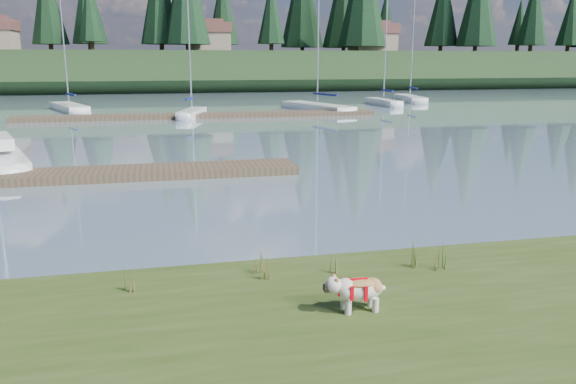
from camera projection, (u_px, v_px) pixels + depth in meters
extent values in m
plane|color=#819AAC|center=(174.00, 118.00, 40.77)|extent=(200.00, 200.00, 0.00)
cube|color=#1D3118|center=(166.00, 71.00, 81.03)|extent=(200.00, 20.00, 5.00)
cylinder|color=silver|center=(348.00, 307.00, 8.59)|extent=(0.11, 0.11, 0.22)
cylinder|color=silver|center=(344.00, 301.00, 8.80)|extent=(0.11, 0.11, 0.22)
cylinder|color=silver|center=(375.00, 305.00, 8.68)|extent=(0.11, 0.11, 0.22)
cylinder|color=silver|center=(370.00, 299.00, 8.89)|extent=(0.11, 0.11, 0.22)
ellipsoid|color=silver|center=(361.00, 289.00, 8.69)|extent=(0.73, 0.37, 0.34)
ellipsoid|color=#AE7B41|center=(361.00, 283.00, 8.66)|extent=(0.51, 0.35, 0.12)
ellipsoid|color=silver|center=(333.00, 285.00, 8.58)|extent=(0.26, 0.27, 0.25)
cube|color=black|center=(326.00, 288.00, 8.56)|extent=(0.08, 0.13, 0.10)
cube|color=#4C3D2C|center=(74.00, 175.00, 19.95)|extent=(16.00, 2.00, 0.30)
cube|color=#4C3D2C|center=(202.00, 115.00, 41.16)|extent=(26.00, 2.20, 0.30)
cube|color=white|center=(69.00, 108.00, 46.38)|extent=(4.04, 7.20, 0.70)
ellipsoid|color=white|center=(60.00, 105.00, 49.26)|extent=(2.14, 2.36, 0.70)
cylinder|color=silver|center=(63.00, 31.00, 44.97)|extent=(0.12, 0.12, 11.09)
cube|color=navy|center=(71.00, 94.00, 45.32)|extent=(1.19, 2.71, 0.20)
cube|color=white|center=(192.00, 114.00, 41.38)|extent=(2.51, 5.21, 0.70)
ellipsoid|color=white|center=(199.00, 111.00, 43.85)|extent=(1.45, 1.64, 0.70)
cylinder|color=silver|center=(189.00, 50.00, 40.33)|extent=(0.12, 0.12, 8.00)
cube|color=navy|center=(189.00, 99.00, 40.44)|extent=(0.75, 2.00, 0.20)
cube|color=white|center=(317.00, 108.00, 46.69)|extent=(4.44, 8.53, 0.70)
ellipsoid|color=white|center=(291.00, 105.00, 50.17)|extent=(2.45, 2.74, 0.70)
cylinder|color=silver|center=(318.00, 20.00, 45.07)|extent=(0.12, 0.12, 12.84)
cube|color=navy|center=(325.00, 94.00, 45.47)|extent=(1.24, 3.22, 0.20)
cube|color=white|center=(383.00, 103.00, 52.02)|extent=(1.59, 5.65, 0.70)
ellipsoid|color=white|center=(371.00, 101.00, 54.63)|extent=(1.30, 1.59, 0.70)
cylinder|color=silver|center=(385.00, 49.00, 50.89)|extent=(0.12, 0.12, 8.62)
cube|color=navy|center=(388.00, 91.00, 51.03)|extent=(0.33, 2.23, 0.20)
cube|color=white|center=(410.00, 99.00, 57.00)|extent=(2.67, 7.25, 0.70)
ellipsoid|color=white|center=(401.00, 97.00, 60.44)|extent=(1.82, 2.15, 0.70)
cylinder|color=silver|center=(413.00, 39.00, 55.64)|extent=(0.12, 0.12, 10.58)
cube|color=navy|center=(413.00, 88.00, 55.79)|extent=(0.63, 2.82, 0.20)
cone|color=#475B23|center=(262.00, 266.00, 9.92)|extent=(0.03, 0.03, 0.52)
cone|color=brown|center=(269.00, 269.00, 9.89)|extent=(0.03, 0.03, 0.41)
cone|color=#475B23|center=(265.00, 263.00, 9.96)|extent=(0.03, 0.03, 0.57)
cone|color=brown|center=(270.00, 270.00, 9.94)|extent=(0.03, 0.03, 0.36)
cone|color=#475B23|center=(264.00, 269.00, 9.86)|extent=(0.03, 0.03, 0.46)
cone|color=#475B23|center=(256.00, 260.00, 10.28)|extent=(0.03, 0.03, 0.47)
cone|color=brown|center=(262.00, 263.00, 10.25)|extent=(0.03, 0.03, 0.37)
cone|color=#475B23|center=(259.00, 258.00, 10.32)|extent=(0.03, 0.03, 0.52)
cone|color=brown|center=(263.00, 263.00, 10.30)|extent=(0.03, 0.03, 0.33)
cone|color=#475B23|center=(257.00, 262.00, 10.21)|extent=(0.03, 0.03, 0.42)
cone|color=#475B23|center=(436.00, 256.00, 10.41)|extent=(0.03, 0.03, 0.52)
cone|color=brown|center=(443.00, 260.00, 10.37)|extent=(0.03, 0.03, 0.41)
cone|color=#475B23|center=(438.00, 254.00, 10.44)|extent=(0.03, 0.03, 0.57)
cone|color=brown|center=(444.00, 260.00, 10.42)|extent=(0.03, 0.03, 0.36)
cone|color=#475B23|center=(439.00, 259.00, 10.34)|extent=(0.03, 0.03, 0.46)
cone|color=#475B23|center=(126.00, 278.00, 9.43)|extent=(0.03, 0.03, 0.48)
cone|color=brown|center=(133.00, 281.00, 9.39)|extent=(0.03, 0.03, 0.38)
cone|color=#475B23|center=(130.00, 275.00, 9.46)|extent=(0.03, 0.03, 0.52)
cone|color=brown|center=(135.00, 282.00, 9.44)|extent=(0.03, 0.03, 0.33)
cone|color=#475B23|center=(127.00, 281.00, 9.36)|extent=(0.03, 0.03, 0.43)
cone|color=#475B23|center=(329.00, 262.00, 10.28)|extent=(0.03, 0.03, 0.39)
cone|color=brown|center=(336.00, 265.00, 10.25)|extent=(0.03, 0.03, 0.31)
cone|color=#475B23|center=(332.00, 260.00, 10.32)|extent=(0.03, 0.03, 0.43)
cone|color=brown|center=(337.00, 265.00, 10.30)|extent=(0.03, 0.03, 0.27)
cone|color=#475B23|center=(332.00, 264.00, 10.21)|extent=(0.03, 0.03, 0.35)
cone|color=#475B23|center=(413.00, 254.00, 10.52)|extent=(0.03, 0.03, 0.50)
cone|color=brown|center=(420.00, 258.00, 10.48)|extent=(0.03, 0.03, 0.40)
cone|color=#475B23|center=(416.00, 252.00, 10.55)|extent=(0.03, 0.03, 0.55)
cone|color=brown|center=(421.00, 258.00, 10.53)|extent=(0.03, 0.03, 0.35)
cone|color=#475B23|center=(416.00, 257.00, 10.45)|extent=(0.03, 0.03, 0.45)
cube|color=#33281C|center=(215.00, 279.00, 10.75)|extent=(60.00, 0.50, 0.14)
cylinder|color=#382619|center=(90.00, 46.00, 77.18)|extent=(0.60, 0.60, 1.80)
cone|color=black|center=(87.00, 2.00, 75.83)|extent=(4.84, 4.84, 11.00)
cylinder|color=#382619|center=(188.00, 46.00, 74.24)|extent=(0.60, 0.60, 1.80)
cylinder|color=#382619|center=(271.00, 47.00, 80.58)|extent=(0.60, 0.60, 1.80)
cone|color=black|center=(271.00, 11.00, 79.44)|extent=(3.96, 3.96, 9.00)
cylinder|color=#382619|center=(362.00, 47.00, 81.45)|extent=(0.60, 0.60, 1.80)
cylinder|color=#382619|center=(440.00, 48.00, 87.27)|extent=(0.60, 0.60, 1.80)
cone|color=black|center=(443.00, 5.00, 85.81)|extent=(5.28, 5.28, 12.00)
cylinder|color=#382619|center=(530.00, 48.00, 86.23)|extent=(0.60, 0.60, 1.80)
cone|color=black|center=(534.00, 9.00, 84.93)|extent=(4.62, 4.62, 10.50)
cube|color=gray|center=(208.00, 43.00, 79.51)|extent=(6.00, 5.00, 2.80)
cube|color=brown|center=(207.00, 28.00, 79.02)|extent=(6.30, 5.30, 1.40)
cube|color=brown|center=(207.00, 22.00, 78.84)|extent=(4.20, 3.60, 0.70)
cube|color=gray|center=(372.00, 44.00, 82.70)|extent=(6.00, 5.00, 2.80)
cube|color=brown|center=(373.00, 29.00, 82.22)|extent=(6.30, 5.30, 1.40)
cube|color=brown|center=(373.00, 23.00, 82.04)|extent=(4.20, 3.60, 0.70)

